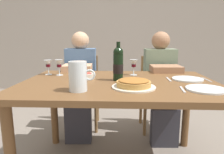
% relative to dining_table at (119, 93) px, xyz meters
% --- Properties ---
extents(back_wall, '(8.00, 0.10, 2.80)m').
position_rel_dining_table_xyz_m(back_wall, '(0.00, 2.69, 0.73)').
color(back_wall, '#A3998E').
rests_on(back_wall, ground).
extents(dining_table, '(1.50, 1.00, 0.76)m').
position_rel_dining_table_xyz_m(dining_table, '(0.00, 0.00, 0.00)').
color(dining_table, brown).
rests_on(dining_table, ground).
extents(wine_bottle, '(0.08, 0.08, 0.30)m').
position_rel_dining_table_xyz_m(wine_bottle, '(-0.01, 0.04, 0.22)').
color(wine_bottle, black).
rests_on(wine_bottle, dining_table).
extents(water_pitcher, '(0.17, 0.12, 0.19)m').
position_rel_dining_table_xyz_m(water_pitcher, '(-0.26, -0.29, 0.18)').
color(water_pitcher, silver).
rests_on(water_pitcher, dining_table).
extents(baked_tart, '(0.30, 0.30, 0.06)m').
position_rel_dining_table_xyz_m(baked_tart, '(0.10, -0.19, 0.12)').
color(baked_tart, silver).
rests_on(baked_tart, dining_table).
extents(salad_bowl, '(0.13, 0.13, 0.05)m').
position_rel_dining_table_xyz_m(salad_bowl, '(-0.27, 0.09, 0.12)').
color(salad_bowl, silver).
rests_on(salad_bowl, dining_table).
extents(wine_glass_left_diner, '(0.07, 0.07, 0.14)m').
position_rel_dining_table_xyz_m(wine_glass_left_diner, '(-0.65, 0.27, 0.19)').
color(wine_glass_left_diner, silver).
rests_on(wine_glass_left_diner, dining_table).
extents(wine_glass_right_diner, '(0.07, 0.07, 0.14)m').
position_rel_dining_table_xyz_m(wine_glass_right_diner, '(-0.54, 0.24, 0.19)').
color(wine_glass_right_diner, silver).
rests_on(wine_glass_right_diner, dining_table).
extents(wine_glass_centre, '(0.07, 0.07, 0.14)m').
position_rel_dining_table_xyz_m(wine_glass_centre, '(0.13, 0.28, 0.19)').
color(wine_glass_centre, silver).
rests_on(wine_glass_centre, dining_table).
extents(dinner_plate_left_setting, '(0.24, 0.24, 0.01)m').
position_rel_dining_table_xyz_m(dinner_plate_left_setting, '(0.55, 0.09, 0.10)').
color(dinner_plate_left_setting, silver).
rests_on(dinner_plate_left_setting, dining_table).
extents(dinner_plate_right_setting, '(0.25, 0.25, 0.01)m').
position_rel_dining_table_xyz_m(dinner_plate_right_setting, '(0.56, -0.23, 0.10)').
color(dinner_plate_right_setting, silver).
rests_on(dinner_plate_right_setting, dining_table).
extents(fork_left_setting, '(0.02, 0.16, 0.00)m').
position_rel_dining_table_xyz_m(fork_left_setting, '(0.40, 0.09, 0.09)').
color(fork_left_setting, silver).
rests_on(fork_left_setting, dining_table).
extents(knife_left_setting, '(0.02, 0.18, 0.00)m').
position_rel_dining_table_xyz_m(knife_left_setting, '(0.70, 0.09, 0.09)').
color(knife_left_setting, silver).
rests_on(knife_left_setting, dining_table).
extents(spoon_right_setting, '(0.03, 0.16, 0.00)m').
position_rel_dining_table_xyz_m(spoon_right_setting, '(0.41, -0.23, 0.09)').
color(spoon_right_setting, silver).
rests_on(spoon_right_setting, dining_table).
extents(chair_left, '(0.42, 0.42, 0.87)m').
position_rel_dining_table_xyz_m(chair_left, '(-0.45, 0.91, -0.17)').
color(chair_left, olive).
rests_on(chair_left, ground).
extents(diner_left, '(0.35, 0.52, 1.16)m').
position_rel_dining_table_xyz_m(diner_left, '(-0.44, 0.67, -0.05)').
color(diner_left, '#4C6B93').
rests_on(diner_left, ground).
extents(chair_right, '(0.41, 0.41, 0.87)m').
position_rel_dining_table_xyz_m(chair_right, '(0.45, 0.88, -0.17)').
color(chair_right, olive).
rests_on(chair_right, ground).
extents(diner_right, '(0.35, 0.51, 1.16)m').
position_rel_dining_table_xyz_m(diner_right, '(0.45, 0.64, -0.05)').
color(diner_right, gray).
rests_on(diner_right, ground).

